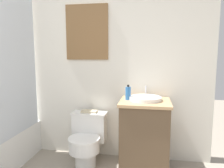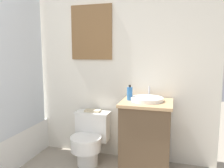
% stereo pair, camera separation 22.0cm
% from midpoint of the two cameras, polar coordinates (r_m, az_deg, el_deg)
% --- Properties ---
extents(wall_back, '(3.21, 0.07, 2.50)m').
position_cam_midpoint_polar(wall_back, '(2.78, -10.78, 7.15)').
color(wall_back, silver).
rests_on(wall_back, ground_plane).
extents(toilet, '(0.41, 0.50, 0.59)m').
position_cam_midpoint_polar(toilet, '(2.65, -9.00, -13.96)').
color(toilet, white).
rests_on(toilet, ground_plane).
extents(vanity, '(0.54, 0.50, 0.78)m').
position_cam_midpoint_polar(vanity, '(2.48, 5.91, -13.22)').
color(vanity, brown).
rests_on(vanity, ground_plane).
extents(sink, '(0.35, 0.38, 0.13)m').
position_cam_midpoint_polar(sink, '(2.39, 6.09, -3.79)').
color(sink, white).
rests_on(sink, vanity).
extents(soap_bottle, '(0.06, 0.06, 0.17)m').
position_cam_midpoint_polar(soap_bottle, '(2.39, 1.59, -2.44)').
color(soap_bottle, '#2D6BB2').
rests_on(soap_bottle, vanity).
extents(book_on_tank, '(0.19, 0.10, 0.02)m').
position_cam_midpoint_polar(book_on_tank, '(2.66, -8.33, -7.11)').
color(book_on_tank, beige).
rests_on(book_on_tank, toilet).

